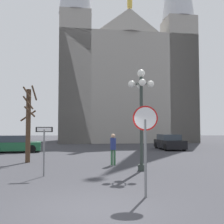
# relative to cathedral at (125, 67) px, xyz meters

# --- Properties ---
(ground_plane) EXTENTS (120.00, 120.00, 0.00)m
(ground_plane) POSITION_rel_cathedral_xyz_m (-3.08, -31.93, -10.88)
(ground_plane) COLOR #38383D
(cathedral) EXTENTS (19.78, 13.44, 36.84)m
(cathedral) POSITION_rel_cathedral_xyz_m (0.00, 0.00, 0.00)
(cathedral) COLOR gray
(cathedral) RESTS_ON ground
(stop_sign) EXTENTS (0.76, 0.18, 2.78)m
(stop_sign) POSITION_rel_cathedral_xyz_m (-1.45, -30.70, -8.93)
(stop_sign) COLOR slate
(stop_sign) RESTS_ON ground
(one_way_arrow_sign) EXTENTS (0.73, 0.10, 2.13)m
(one_way_arrow_sign) POSITION_rel_cathedral_xyz_m (-5.36, -27.20, -9.50)
(one_way_arrow_sign) COLOR slate
(one_way_arrow_sign) RESTS_ON ground
(street_lamp) EXTENTS (1.28, 1.28, 4.97)m
(street_lamp) POSITION_rel_cathedral_xyz_m (-0.94, -25.77, -7.58)
(street_lamp) COLOR #2D3833
(street_lamp) RESTS_ON ground
(bare_tree) EXTENTS (1.07, 1.09, 4.61)m
(bare_tree) POSITION_rel_cathedral_xyz_m (-7.39, -22.58, -8.51)
(bare_tree) COLOR #473323
(bare_tree) RESTS_ON ground
(parked_car_near_green) EXTENTS (4.38, 2.54, 1.41)m
(parked_car_near_green) POSITION_rel_cathedral_xyz_m (-10.40, -15.97, -10.21)
(parked_car_near_green) COLOR #1E5B38
(parked_car_near_green) RESTS_ON ground
(parked_car_far_black) EXTENTS (2.34, 4.21, 1.42)m
(parked_car_far_black) POSITION_rel_cathedral_xyz_m (3.28, -13.46, -10.20)
(parked_car_far_black) COLOR black
(parked_car_far_black) RESTS_ON ground
(pedestrian_walking) EXTENTS (0.32, 0.32, 1.74)m
(pedestrian_walking) POSITION_rel_cathedral_xyz_m (-2.29, -23.88, -9.82)
(pedestrian_walking) COLOR #33663F
(pedestrian_walking) RESTS_ON ground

